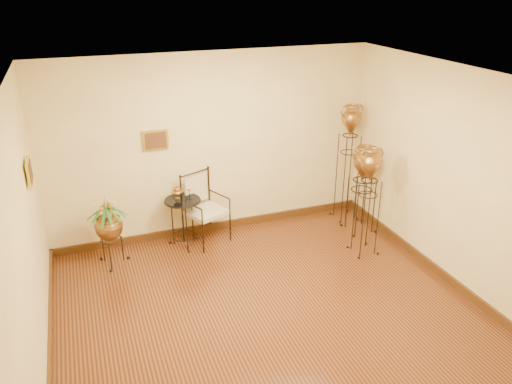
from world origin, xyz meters
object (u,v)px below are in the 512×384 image
object	(u,v)px
planter_urn	(108,224)
side_table	(184,222)
amphora_mid	(367,201)
armchair	(206,209)
amphora_tall	(348,162)

from	to	relation	value
planter_urn	side_table	world-z (taller)	planter_urn
amphora_mid	planter_urn	world-z (taller)	amphora_mid
amphora_mid	side_table	size ratio (longest dim) A/B	1.69
armchair	side_table	distance (m)	0.38
armchair	side_table	world-z (taller)	armchair
amphora_tall	side_table	world-z (taller)	amphora_tall
armchair	planter_urn	bearing A→B (deg)	162.70
side_table	armchair	bearing A→B (deg)	-0.15
amphora_mid	armchair	xyz separation A→B (m)	(-2.08, 1.09, -0.27)
planter_urn	amphora_mid	bearing A→B (deg)	-14.96
amphora_tall	side_table	xyz separation A→B (m)	(-2.73, 0.00, -0.60)
amphora_mid	amphora_tall	bearing A→B (deg)	74.53
side_table	amphora_mid	bearing A→B (deg)	-24.26
planter_urn	armchair	distance (m)	1.43
amphora_tall	armchair	distance (m)	2.43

